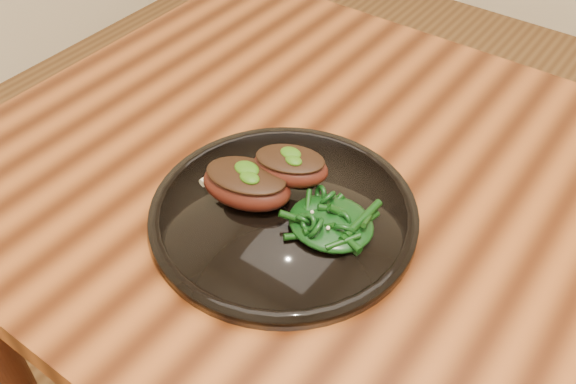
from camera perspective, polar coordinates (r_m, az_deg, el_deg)
The scene contains 6 objects.
desk at distance 0.83m, azimuth 22.82°, elevation -11.48°, with size 1.60×0.80×0.75m.
plate at distance 0.76m, azimuth -0.39°, elevation -1.97°, with size 0.32×0.32×0.02m.
lamb_chop_front at distance 0.76m, azimuth -3.74°, elevation 0.75°, with size 0.12×0.09×0.05m.
lamb_chop_back at distance 0.76m, azimuth 0.15°, elevation 2.34°, with size 0.11×0.09×0.04m.
herb_smear at distance 0.82m, azimuth 0.20°, elevation 2.49°, with size 0.09×0.06×0.01m, color #193F06.
greens_heap at distance 0.73m, azimuth 3.86°, elevation -2.38°, with size 0.10×0.09×0.04m.
Camera 1 is at (0.00, -0.54, 1.30)m, focal length 40.00 mm.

